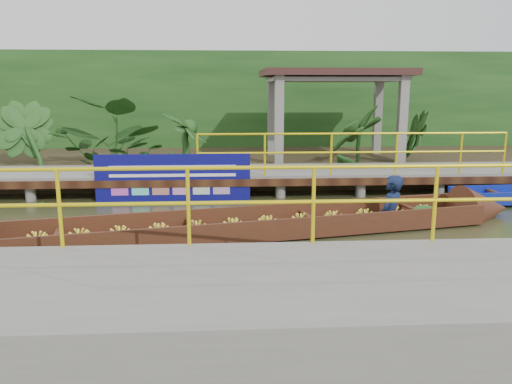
{
  "coord_description": "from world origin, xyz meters",
  "views": [
    {
      "loc": [
        -0.3,
        -9.24,
        2.62
      ],
      "look_at": [
        0.27,
        0.5,
        0.6
      ],
      "focal_mm": 35.0,
      "sensor_mm": 36.0,
      "label": 1
    }
  ],
  "objects": [
    {
      "name": "far_dock",
      "position": [
        0.02,
        3.43,
        0.48
      ],
      "size": [
        16.0,
        2.06,
        1.66
      ],
      "color": "slate",
      "rests_on": "ground"
    },
    {
      "name": "land_strip",
      "position": [
        0.0,
        7.5,
        0.23
      ],
      "size": [
        30.0,
        8.0,
        0.45
      ],
      "primitive_type": "cube",
      "color": "#2F2717",
      "rests_on": "ground"
    },
    {
      "name": "blue_banner",
      "position": [
        -1.59,
        2.48,
        0.56
      ],
      "size": [
        3.66,
        0.04,
        1.14
      ],
      "color": "#0D0C65",
      "rests_on": "ground"
    },
    {
      "name": "pavilion",
      "position": [
        3.0,
        6.3,
        2.82
      ],
      "size": [
        4.4,
        3.0,
        3.0
      ],
      "color": "slate",
      "rests_on": "ground"
    },
    {
      "name": "foliage_backdrop",
      "position": [
        0.0,
        10.0,
        2.0
      ],
      "size": [
        30.0,
        0.8,
        4.0
      ],
      "primitive_type": "cube",
      "color": "#163E14",
      "rests_on": "ground"
    },
    {
      "name": "near_dock",
      "position": [
        1.0,
        -4.2,
        0.3
      ],
      "size": [
        18.0,
        2.4,
        1.73
      ],
      "color": "slate",
      "rests_on": "ground"
    },
    {
      "name": "vendor_boat",
      "position": [
        0.47,
        -0.4,
        0.23
      ],
      "size": [
        11.07,
        3.36,
        2.24
      ],
      "rotation": [
        0.0,
        0.0,
        0.21
      ],
      "color": "#371C0F",
      "rests_on": "ground"
    },
    {
      "name": "ground",
      "position": [
        0.0,
        0.0,
        0.0
      ],
      "size": [
        80.0,
        80.0,
        0.0
      ],
      "primitive_type": "plane",
      "color": "#31341A",
      "rests_on": "ground"
    },
    {
      "name": "tropical_plants",
      "position": [
        -1.75,
        5.3,
        1.26
      ],
      "size": [
        14.29,
        1.29,
        1.61
      ],
      "color": "#163E14",
      "rests_on": "ground"
    }
  ]
}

